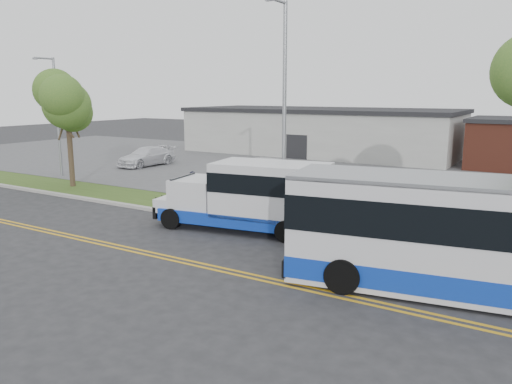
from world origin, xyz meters
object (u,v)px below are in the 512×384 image
Objects in this scene: shuttle_bus at (255,194)px; transit_bus at (506,241)px; parked_car_b at (147,156)px; streetlight_far at (56,112)px; parked_car_a at (264,172)px; tree_west at (67,104)px; streetlight_near at (284,105)px; pedestrian at (192,187)px.

shuttle_bus is 10.10m from transit_bus.
streetlight_far is at bearing -100.62° from parked_car_b.
transit_bus is at bearing -23.22° from shuttle_bus.
shuttle_bus is 1.60× the size of parked_car_a.
tree_west is 1.37× the size of parked_car_b.
tree_west is 0.86× the size of streetlight_far.
streetlight_near is 9.56m from parked_car_a.
parked_car_a is (-5.01, 6.91, -4.31)m from streetlight_near.
transit_bus is at bearing -14.20° from streetlight_far.
streetlight_far reaches higher than parked_car_a.
streetlight_far is at bearing -159.15° from parked_car_a.
transit_bus is (24.51, -5.00, -3.41)m from tree_west.
streetlight_near reaches higher than pedestrian.
transit_bus is at bearing -25.46° from streetlight_near.
streetlight_far is 1.01× the size of shuttle_bus.
tree_west is 15.01m from streetlight_near.
parked_car_a is at bearing 109.18° from shuttle_bus.
transit_bus is 30.25m from parked_car_b.
streetlight_far reaches higher than tree_west.
streetlight_near is 1.19× the size of streetlight_far.
pedestrian is (-15.04, 4.92, -0.76)m from transit_bus.
streetlight_far is at bearing -46.80° from pedestrian.
tree_west is 0.73× the size of streetlight_near.
parked_car_b is (-26.82, 13.97, -0.88)m from transit_bus.
pedestrian is 6.53m from parked_car_a.
streetlight_far reaches higher than parked_car_b.
streetlight_near reaches higher than tree_west.
streetlight_far reaches higher than pedestrian.
pedestrian is at bearing 152.66° from transit_bus.
streetlight_near is 5.54× the size of pedestrian.
tree_west is 0.87× the size of shuttle_bus.
streetlight_near is 7.00m from pedestrian.
tree_west is at bearing -143.15° from parked_car_a.
transit_bus reaches higher than shuttle_bus.
tree_west is at bearing 161.62° from shuttle_bus.
parked_car_a is (-4.74, 8.92, -0.65)m from shuttle_bus.
streetlight_far is 7.85m from parked_car_b.
tree_west is at bearing 178.20° from streetlight_near.
streetlight_near is 19.20m from streetlight_far.
tree_west is at bearing -28.98° from streetlight_far.
streetlight_near is 1.20× the size of shuttle_bus.
streetlight_far is 1.61× the size of parked_car_a.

